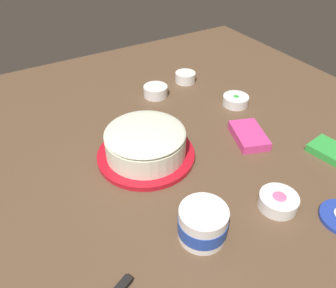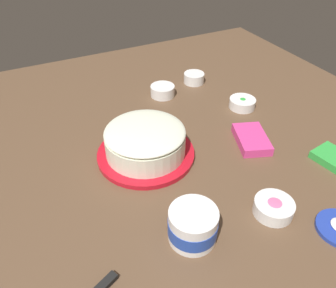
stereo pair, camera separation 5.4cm
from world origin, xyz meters
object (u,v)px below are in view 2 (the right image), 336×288
Objects in this scene: candy_box_upper at (252,139)px; sprinkle_bowl_green at (242,103)px; frosted_cake at (145,143)px; sprinkle_bowl_orange at (163,91)px; sprinkle_bowl_yellow at (194,78)px; sprinkle_bowl_pink at (274,207)px; frosting_tub at (193,225)px.

sprinkle_bowl_green is at bearing -8.24° from candy_box_upper.
sprinkle_bowl_orange is (0.28, -0.19, -0.03)m from frosted_cake.
sprinkle_bowl_green is at bearing -166.15° from sprinkle_bowl_yellow.
sprinkle_bowl_orange is at bearing -0.63° from sprinkle_bowl_pink.
frosting_tub reaches higher than candy_box_upper.
sprinkle_bowl_pink reaches higher than candy_box_upper.
sprinkle_bowl_pink is 1.07× the size of sprinkle_bowl_orange.
frosting_tub is at bearing 132.87° from sprinkle_bowl_green.
sprinkle_bowl_green is at bearing -132.97° from sprinkle_bowl_orange.
frosting_tub is at bearing 143.70° from candy_box_upper.
frosted_cake is at bearing 146.38° from sprinkle_bowl_orange.
sprinkle_bowl_green is 1.03× the size of sprinkle_bowl_orange.
sprinkle_bowl_yellow and sprinkle_bowl_orange have the same top height.
frosted_cake reaches higher than sprinkle_bowl_yellow.
candy_box_upper is (-0.17, 0.09, -0.00)m from sprinkle_bowl_green.
sprinkle_bowl_green is 0.96× the size of sprinkle_bowl_pink.
frosting_tub is at bearing 83.16° from sprinkle_bowl_pink.
candy_box_upper is (-0.08, -0.30, -0.03)m from frosted_cake.
sprinkle_bowl_pink is 0.65m from sprinkle_bowl_yellow.
frosted_cake is at bearing -3.79° from frosting_tub.
sprinkle_bowl_green is at bearing -77.18° from frosted_cake.
sprinkle_bowl_orange is (0.57, -0.21, -0.02)m from frosting_tub.
sprinkle_bowl_green is 1.14× the size of sprinkle_bowl_yellow.
candy_box_upper is at bearing -56.58° from frosting_tub.
frosted_cake is at bearing 94.79° from candy_box_upper.
frosting_tub is 1.24× the size of sprinkle_bowl_orange.
sprinkle_bowl_green is 0.46m from sprinkle_bowl_pink.
frosting_tub is (-0.29, 0.02, -0.00)m from frosted_cake.
frosting_tub is 0.79× the size of candy_box_upper.
sprinkle_bowl_yellow is (0.32, -0.33, -0.03)m from frosted_cake.
sprinkle_bowl_yellow is at bearing 14.94° from candy_box_upper.
frosted_cake is 2.00× the size of candy_box_upper.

